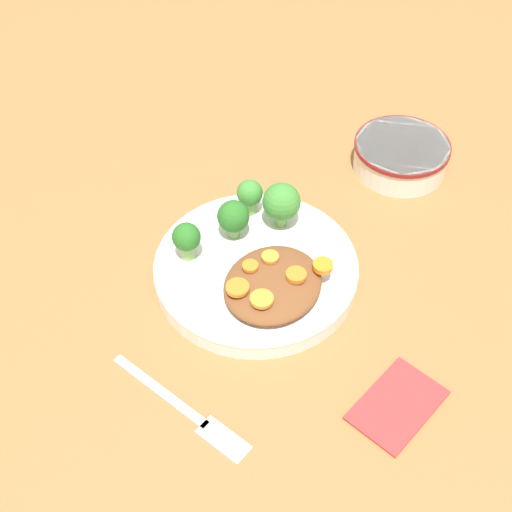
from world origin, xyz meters
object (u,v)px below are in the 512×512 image
(plate, at_px, (256,269))
(dip_bowl, at_px, (401,154))
(fork, at_px, (189,413))
(napkin, at_px, (397,404))

(plate, relative_size, dip_bowl, 1.86)
(plate, xyz_separation_m, dip_bowl, (-0.28, 0.06, 0.01))
(dip_bowl, xyz_separation_m, fork, (0.47, -0.02, -0.02))
(fork, distance_m, napkin, 0.22)
(dip_bowl, height_order, napkin, dip_bowl)
(plate, bearing_deg, dip_bowl, 167.48)
(plate, relative_size, napkin, 2.20)
(dip_bowl, relative_size, fork, 0.69)
(dip_bowl, bearing_deg, plate, -12.52)
(plate, distance_m, dip_bowl, 0.28)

